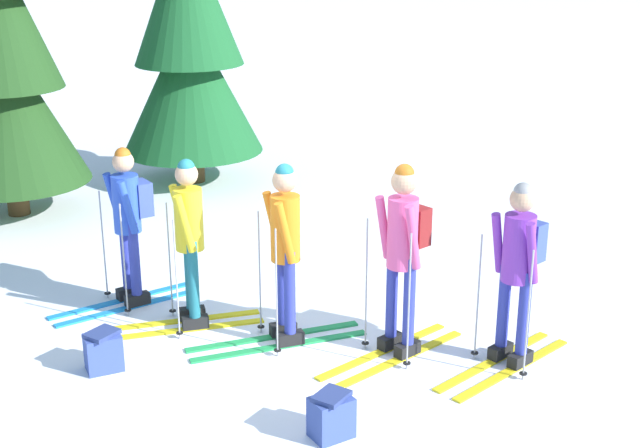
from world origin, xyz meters
TOP-DOWN VIEW (x-y plane):
  - ground_plane at (0.00, 0.00)m, footprint 400.00×400.00m
  - skier_in_blue at (-1.87, -0.14)m, footprint 0.88×1.60m
  - skier_in_yellow at (-0.98, -0.22)m, footprint 1.27×1.40m
  - skier_in_orange at (0.02, 0.00)m, footprint 1.29×1.60m
  - skier_in_pink at (1.06, 0.40)m, footprint 0.73×1.69m
  - skier_in_purple at (2.01, 0.79)m, footprint 0.70×1.68m
  - pine_tree_near at (-4.40, 3.78)m, footprint 2.15×2.15m
  - pine_tree_mid at (-5.38, 1.18)m, footprint 2.06×2.06m
  - backpack_on_snow_front at (-1.03, -1.37)m, footprint 0.37×0.40m
  - backpack_on_snow_beside at (1.29, -1.16)m, footprint 0.35×0.39m

SIDE VIEW (x-z plane):
  - ground_plane at x=0.00m, z-range 0.00..0.00m
  - backpack_on_snow_front at x=-1.03m, z-range 0.00..0.38m
  - backpack_on_snow_beside at x=1.29m, z-range 0.00..0.38m
  - skier_in_yellow at x=-0.98m, z-range 0.09..1.82m
  - skier_in_blue at x=-1.87m, z-range 0.11..1.82m
  - skier_in_purple at x=2.01m, z-range 0.11..1.85m
  - skier_in_orange at x=0.02m, z-range 0.09..1.88m
  - skier_in_pink at x=1.06m, z-range 0.13..1.98m
  - pine_tree_mid at x=-5.38m, z-range -0.21..4.77m
  - pine_tree_near at x=-4.40m, z-range -0.22..4.96m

